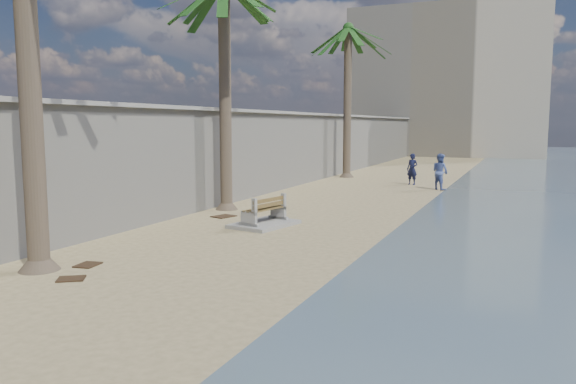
% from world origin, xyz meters
% --- Properties ---
extents(ground_plane, '(140.00, 140.00, 0.00)m').
position_xyz_m(ground_plane, '(0.00, 0.00, 0.00)').
color(ground_plane, tan).
extents(seawall, '(0.45, 70.00, 3.50)m').
position_xyz_m(seawall, '(-5.20, 20.00, 1.75)').
color(seawall, gray).
rests_on(seawall, ground_plane).
extents(wall_cap, '(0.80, 70.00, 0.12)m').
position_xyz_m(wall_cap, '(-5.20, 20.00, 3.55)').
color(wall_cap, gray).
rests_on(wall_cap, seawall).
extents(end_building, '(18.00, 12.00, 14.00)m').
position_xyz_m(end_building, '(-2.00, 52.00, 7.00)').
color(end_building, '#B7AA93').
rests_on(end_building, ground_plane).
extents(bench_far, '(1.73, 2.23, 0.84)m').
position_xyz_m(bench_far, '(-1.73, 8.08, 0.37)').
color(bench_far, gray).
rests_on(bench_far, ground_plane).
extents(palm_back, '(5.00, 5.00, 9.23)m').
position_xyz_m(palm_back, '(-4.06, 23.93, 8.18)').
color(palm_back, brown).
rests_on(palm_back, ground_plane).
extents(streetlight, '(0.28, 0.28, 5.12)m').
position_xyz_m(streetlight, '(-5.10, 12.00, 6.64)').
color(streetlight, '#2D2D33').
rests_on(streetlight, wall_cap).
extents(person_a, '(0.76, 0.63, 1.80)m').
position_xyz_m(person_a, '(0.15, 21.38, 0.90)').
color(person_a, black).
rests_on(person_a, ground_plane).
extents(person_b, '(1.13, 1.09, 1.86)m').
position_xyz_m(person_b, '(1.74, 19.69, 0.93)').
color(person_b, '#4D60A1').
rests_on(person_b, ground_plane).
extents(debris_b, '(0.65, 0.62, 0.03)m').
position_xyz_m(debris_b, '(-2.71, 1.34, 0.01)').
color(debris_b, '#382616').
rests_on(debris_b, ground_plane).
extents(debris_c, '(0.74, 0.83, 0.03)m').
position_xyz_m(debris_c, '(-3.68, 9.07, 0.01)').
color(debris_c, '#382616').
rests_on(debris_c, ground_plane).
extents(debris_d, '(0.49, 0.57, 0.03)m').
position_xyz_m(debris_d, '(-3.20, 2.32, 0.01)').
color(debris_d, '#382616').
rests_on(debris_d, ground_plane).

